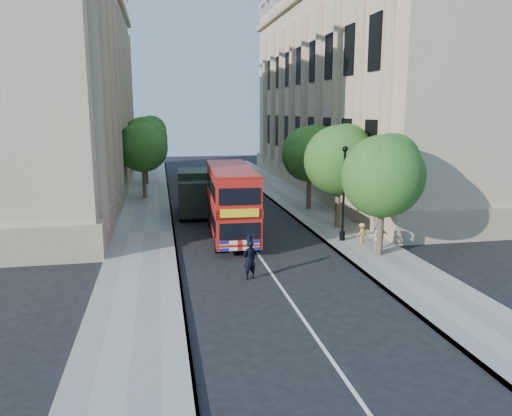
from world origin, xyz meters
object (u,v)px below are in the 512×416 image
police_constable (249,260)px  lamp_post (344,197)px  woman_pedestrian (375,236)px  double_decker_bus (231,200)px  box_van (194,194)px

police_constable → lamp_post: bearing=-164.7°
lamp_post → police_constable: (-6.09, -5.00, -1.65)m
woman_pedestrian → police_constable: bearing=-0.8°
lamp_post → woman_pedestrian: lamp_post is taller
woman_pedestrian → double_decker_bus: bearing=-56.5°
woman_pedestrian → box_van: bearing=-74.5°
lamp_post → double_decker_bus: size_ratio=0.60×
lamp_post → woman_pedestrian: bearing=-73.5°
lamp_post → double_decker_bus: 6.26m
lamp_post → box_van: 11.53m
box_van → police_constable: bearing=-82.9°
double_decker_bus → box_van: size_ratio=1.62×
box_van → woman_pedestrian: (8.21, -11.30, -0.54)m
box_van → double_decker_bus: bearing=-74.6°
box_van → woman_pedestrian: size_ratio=3.26×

